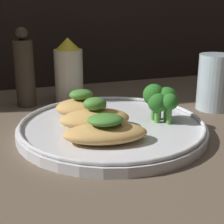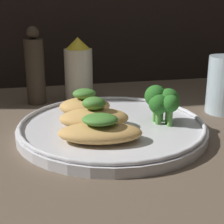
% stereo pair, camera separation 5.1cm
% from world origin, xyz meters
% --- Properties ---
extents(ground_plane, '(1.80, 1.80, 0.01)m').
position_xyz_m(ground_plane, '(0.00, 0.00, -0.01)').
color(ground_plane, brown).
extents(plate, '(0.28, 0.28, 0.02)m').
position_xyz_m(plate, '(0.00, 0.00, 0.01)').
color(plate, silver).
rests_on(plate, ground_plane).
extents(grilled_meat_front, '(0.12, 0.08, 0.04)m').
position_xyz_m(grilled_meat_front, '(-0.03, -0.06, 0.03)').
color(grilled_meat_front, tan).
rests_on(grilled_meat_front, plate).
extents(grilled_meat_middle, '(0.11, 0.07, 0.05)m').
position_xyz_m(grilled_meat_middle, '(-0.03, -0.01, 0.03)').
color(grilled_meat_middle, tan).
rests_on(grilled_meat_middle, plate).
extents(grilled_meat_back, '(0.09, 0.07, 0.04)m').
position_xyz_m(grilled_meat_back, '(-0.03, 0.06, 0.03)').
color(grilled_meat_back, tan).
rests_on(grilled_meat_back, plate).
extents(broccoli_bunch, '(0.05, 0.05, 0.06)m').
position_xyz_m(broccoli_bunch, '(0.08, -0.01, 0.05)').
color(broccoli_bunch, '#569942').
rests_on(broccoli_bunch, plate).
extents(sauce_bottle, '(0.05, 0.05, 0.13)m').
position_xyz_m(sauce_bottle, '(-0.03, 0.19, 0.06)').
color(sauce_bottle, beige).
rests_on(sauce_bottle, ground_plane).
extents(pepper_grinder, '(0.04, 0.04, 0.15)m').
position_xyz_m(pepper_grinder, '(-0.11, 0.19, 0.07)').
color(pepper_grinder, '#382D23').
rests_on(pepper_grinder, ground_plane).
extents(drinking_glass, '(0.06, 0.06, 0.10)m').
position_xyz_m(drinking_glass, '(0.22, 0.06, 0.05)').
color(drinking_glass, silver).
rests_on(drinking_glass, ground_plane).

